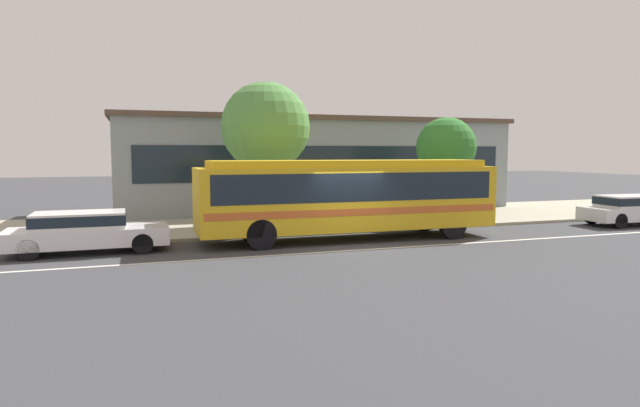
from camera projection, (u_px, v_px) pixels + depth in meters
name	position (u px, v px, depth m)	size (l,w,h in m)	color
ground_plane	(350.00, 246.00, 18.32)	(120.00, 120.00, 0.00)	#393B3E
sidewalk_slab	(295.00, 221.00, 24.59)	(60.00, 8.00, 0.12)	#A49F87
lane_stripe_center	(359.00, 250.00, 17.57)	(56.00, 0.16, 0.01)	silver
transit_bus	(349.00, 194.00, 19.55)	(10.78, 2.55, 2.86)	gold
sedan_behind_bus	(85.00, 230.00, 17.03)	(4.81, 1.83, 1.29)	silver
sedan_far_ahead	(632.00, 208.00, 23.57)	(4.59, 2.02, 1.29)	silver
pedestrian_waiting_near_sign	(309.00, 203.00, 21.97)	(0.42, 0.42, 1.70)	#1A2447
pedestrian_walking_along_curb	(226.00, 207.00, 20.38)	(0.44, 0.44, 1.66)	#7E7155
pedestrian_standing_by_tree	(411.00, 201.00, 22.40)	(0.47, 0.47, 1.75)	#382A34
bus_stop_sign	(418.00, 188.00, 22.35)	(0.08, 0.44, 2.46)	gray
street_tree_near_stop	(265.00, 127.00, 22.37)	(3.66, 3.66, 5.90)	brown
street_tree_mid_block	(446.00, 148.00, 24.66)	(2.70, 2.70, 4.60)	brown
station_building	(314.00, 164.00, 30.04)	(21.09, 6.74, 4.98)	gray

